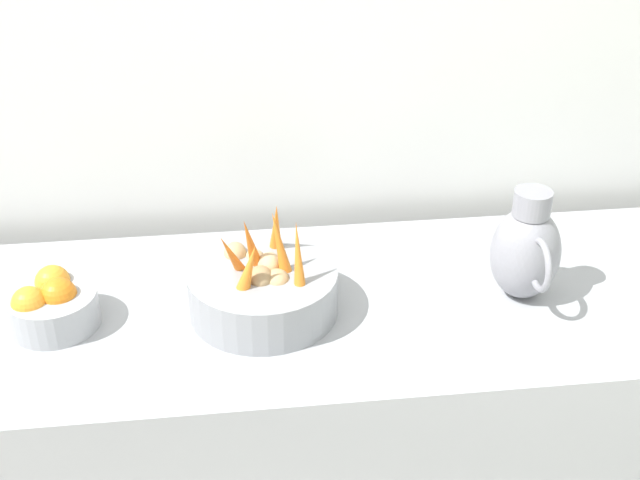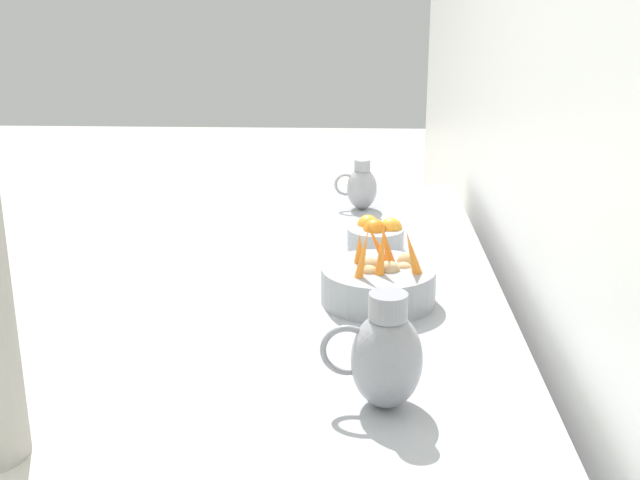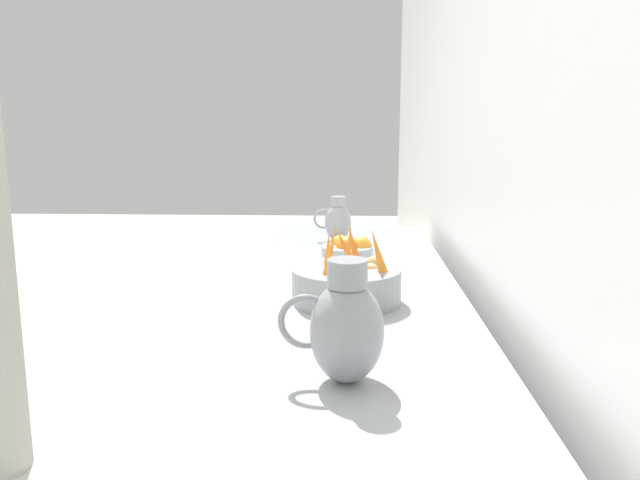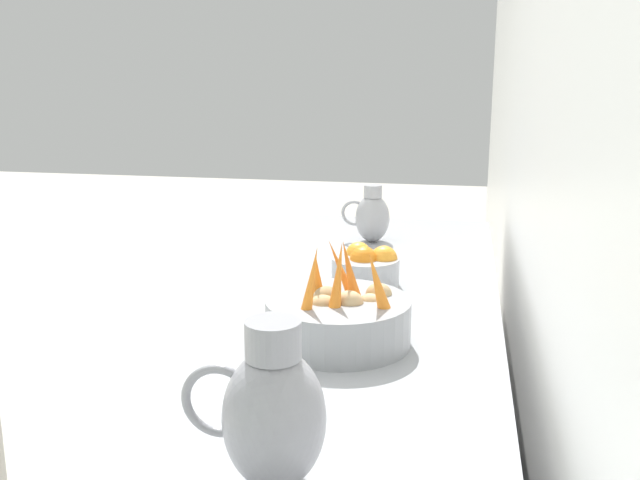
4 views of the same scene
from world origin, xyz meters
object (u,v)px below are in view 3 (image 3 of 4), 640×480
(orange_bowl, at_px, (348,253))
(metal_pitcher_tall, at_px, (345,328))
(metal_pitcher_short, at_px, (337,221))
(vegetable_colander, at_px, (347,282))

(orange_bowl, height_order, metal_pitcher_tall, metal_pitcher_tall)
(metal_pitcher_tall, xyz_separation_m, metal_pitcher_short, (0.04, -1.49, -0.03))
(vegetable_colander, bearing_deg, orange_bowl, -90.64)
(orange_bowl, bearing_deg, metal_pitcher_short, -84.75)
(vegetable_colander, relative_size, metal_pitcher_short, 1.64)
(vegetable_colander, relative_size, orange_bowl, 1.71)
(vegetable_colander, relative_size, metal_pitcher_tall, 1.24)
(metal_pitcher_short, bearing_deg, orange_bowl, 95.25)
(vegetable_colander, bearing_deg, metal_pitcher_short, -87.52)
(vegetable_colander, height_order, metal_pitcher_short, vegetable_colander)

